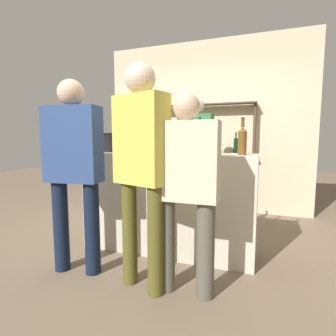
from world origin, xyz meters
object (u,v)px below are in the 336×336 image
Objects in this scene: counter_bottle_2 at (242,140)px; customer_right at (186,182)px; counter_bottle_1 at (217,142)px; customer_center at (141,159)px; customer_left at (74,163)px; server_behind_counter at (195,151)px; counter_bottle_3 at (209,142)px; cork_jar at (126,145)px; counter_bottle_0 at (199,139)px; ice_bucket at (113,142)px.

counter_bottle_2 is 0.79m from customer_right.
customer_center is at bearing -119.99° from counter_bottle_1.
customer_left is (-1.12, -0.73, -0.18)m from counter_bottle_1.
server_behind_counter is at bearing 17.44° from customer_center.
counter_bottle_3 is (-0.30, -0.04, -0.02)m from counter_bottle_2.
server_behind_counter is at bearing 116.26° from counter_bottle_1.
cork_jar is (-0.92, 0.07, -0.04)m from counter_bottle_3.
counter_bottle_0 is 0.89m from customer_center.
counter_bottle_0 is at bearing 125.55° from counter_bottle_3.
customer_center is at bearing -121.63° from counter_bottle_3.
customer_left is at bearing 89.27° from customer_right.
counter_bottle_2 is at bearing -29.98° from customer_right.
cork_jar is 0.09× the size of server_behind_counter.
customer_center is at bearing -53.81° from cork_jar.
counter_bottle_0 is 1.00m from ice_bucket.
server_behind_counter reaches higher than counter_bottle_3.
customer_right reaches higher than counter_bottle_1.
customer_right reaches higher than ice_bucket.
customer_center reaches higher than ice_bucket.
counter_bottle_1 is at bearing 28.94° from server_behind_counter.
cork_jar is at bearing -176.25° from counter_bottle_1.
counter_bottle_2 is 1.53× the size of ice_bucket.
customer_center reaches higher than customer_right.
counter_bottle_2 reaches higher than cork_jar.
customer_center is (-0.01, -1.66, 0.01)m from server_behind_counter.
customer_center is (-0.45, -0.78, -0.13)m from counter_bottle_1.
counter_bottle_3 is 1.95× the size of cork_jar.
counter_bottle_0 reaches higher than ice_bucket.
counter_bottle_0 is 0.87m from server_behind_counter.
counter_bottle_2 is at bearing -19.75° from counter_bottle_0.
cork_jar is (-0.97, -0.06, -0.04)m from counter_bottle_1.
ice_bucket is 0.77m from customer_left.
customer_center is (-0.40, -0.65, -0.13)m from counter_bottle_3.
cork_jar is at bearing -20.82° from customer_left.
counter_bottle_3 is at bearing -7.24° from ice_bucket.
counter_bottle_1 is 0.18× the size of customer_center.
ice_bucket is 0.13× the size of server_behind_counter.
customer_center reaches higher than counter_bottle_1.
customer_center reaches higher than counter_bottle_2.
counter_bottle_1 is at bearing -12.07° from customer_center.
counter_bottle_2 is at bearing -4.28° from ice_bucket.
customer_right is (-0.05, -0.60, -0.29)m from counter_bottle_3.
customer_center reaches higher than server_behind_counter.
customer_left reaches higher than counter_bottle_3.
counter_bottle_1 reaches higher than cork_jar.
ice_bucket is (-1.14, 0.14, -0.01)m from counter_bottle_3.
counter_bottle_0 is 2.24× the size of cork_jar.
customer_left is (-1.37, -0.64, -0.19)m from counter_bottle_2.
customer_left reaches higher than counter_bottle_0.
customer_center is at bearing -101.92° from customer_left.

